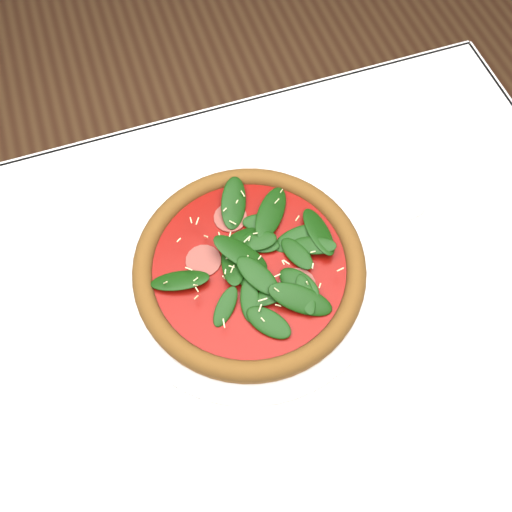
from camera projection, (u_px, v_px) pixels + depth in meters
name	position (u px, v px, depth m)	size (l,w,h in m)	color
ground	(240.00, 429.00, 1.47)	(6.00, 6.00, 0.00)	brown
dining_table	(229.00, 356.00, 0.89)	(1.21, 0.81, 0.75)	white
plate	(249.00, 272.00, 0.84)	(0.39, 0.39, 0.02)	silver
pizza	(249.00, 265.00, 0.82)	(0.44, 0.44, 0.04)	#996625
saucer_near	(508.00, 498.00, 0.70)	(0.15, 0.15, 0.01)	silver
saucer_far	(393.00, 188.00, 0.91)	(0.12, 0.12, 0.01)	silver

